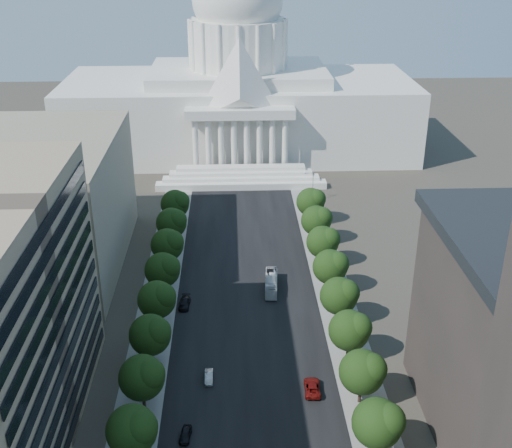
{
  "coord_description": "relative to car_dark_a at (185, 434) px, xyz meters",
  "views": [
    {
      "loc": [
        -2.79,
        -36.59,
        72.58
      ],
      "look_at": [
        1.97,
        82.5,
        17.32
      ],
      "focal_mm": 45.0,
      "sensor_mm": 36.0,
      "label": 1
    }
  ],
  "objects": [
    {
      "name": "car_dark_a",
      "position": [
        0.0,
        0.0,
        0.0
      ],
      "size": [
        2.12,
        4.2,
        1.37
      ],
      "primitive_type": "imported",
      "rotation": [
        0.0,
        0.0,
        -0.13
      ],
      "color": "black",
      "rests_on": "ground"
    },
    {
      "name": "tree_r_j",
      "position": [
        29.07,
        79.13,
        5.77
      ],
      "size": [
        7.79,
        7.6,
        9.97
      ],
      "color": "#33261C",
      "rests_on": "ground"
    },
    {
      "name": "tree_l_j",
      "position": [
        -6.93,
        79.13,
        5.77
      ],
      "size": [
        7.79,
        7.6,
        9.97
      ],
      "color": "#33261C",
      "rests_on": "ground"
    },
    {
      "name": "car_red",
      "position": [
        21.11,
        10.31,
        0.13
      ],
      "size": [
        2.99,
        5.97,
        1.62
      ],
      "primitive_type": "imported",
      "rotation": [
        0.0,
        0.0,
        3.09
      ],
      "color": "#670E0B",
      "rests_on": "ground"
    },
    {
      "name": "tree_r_f",
      "position": [
        29.07,
        31.13,
        5.77
      ],
      "size": [
        7.79,
        7.6,
        9.97
      ],
      "color": "#33261C",
      "rests_on": "ground"
    },
    {
      "name": "city_bus",
      "position": [
        16.19,
        44.88,
        0.84
      ],
      "size": [
        3.34,
        11.1,
        3.05
      ],
      "primitive_type": "imported",
      "rotation": [
        0.0,
        0.0,
        -0.07
      ],
      "color": "silver",
      "rests_on": "ground"
    },
    {
      "name": "tree_r_d",
      "position": [
        29.07,
        7.13,
        5.77
      ],
      "size": [
        7.79,
        7.6,
        9.97
      ],
      "color": "#33261C",
      "rests_on": "ground"
    },
    {
      "name": "car_silver",
      "position": [
        3.26,
        14.02,
        -0.01
      ],
      "size": [
        1.51,
        4.15,
        1.36
      ],
      "primitive_type": "imported",
      "rotation": [
        0.0,
        0.0,
        0.02
      ],
      "color": "#ABADB3",
      "rests_on": "ground"
    },
    {
      "name": "tree_l_e",
      "position": [
        -6.93,
        19.13,
        5.77
      ],
      "size": [
        7.79,
        7.6,
        9.97
      ],
      "color": "#33261C",
      "rests_on": "ground"
    },
    {
      "name": "tree_r_h",
      "position": [
        29.07,
        55.13,
        5.77
      ],
      "size": [
        7.79,
        7.6,
        9.97
      ],
      "color": "#33261C",
      "rests_on": "ground"
    },
    {
      "name": "tree_l_h",
      "position": [
        -6.93,
        55.13,
        5.77
      ],
      "size": [
        7.79,
        7.6,
        9.97
      ],
      "color": "#33261C",
      "rests_on": "ground"
    },
    {
      "name": "road_asphalt",
      "position": [
        10.73,
        49.33,
        -0.69
      ],
      "size": [
        30.0,
        260.0,
        0.01
      ],
      "primitive_type": "cube",
      "color": "black",
      "rests_on": "ground"
    },
    {
      "name": "streetlight_d",
      "position": [
        30.63,
        44.33,
        5.14
      ],
      "size": [
        2.61,
        0.44,
        9.0
      ],
      "color": "gray",
      "rests_on": "ground"
    },
    {
      "name": "tree_r_i",
      "position": [
        29.07,
        67.13,
        5.77
      ],
      "size": [
        7.79,
        7.6,
        9.97
      ],
      "color": "#33261C",
      "rests_on": "ground"
    },
    {
      "name": "sidewalk_left",
      "position": [
        -8.27,
        49.33,
        -0.69
      ],
      "size": [
        8.0,
        260.0,
        0.02
      ],
      "primitive_type": "cube",
      "color": "gray",
      "rests_on": "ground"
    },
    {
      "name": "tree_l_f",
      "position": [
        -6.93,
        31.13,
        5.77
      ],
      "size": [
        7.79,
        7.6,
        9.97
      ],
      "color": "#33261C",
      "rests_on": "ground"
    },
    {
      "name": "tree_l_i",
      "position": [
        -6.93,
        67.13,
        5.77
      ],
      "size": [
        7.79,
        7.6,
        9.97
      ],
      "color": "#33261C",
      "rests_on": "ground"
    },
    {
      "name": "tree_l_g",
      "position": [
        -6.93,
        43.13,
        5.77
      ],
      "size": [
        7.79,
        7.6,
        9.97
      ],
      "color": "#33261C",
      "rests_on": "ground"
    },
    {
      "name": "tree_l_d",
      "position": [
        -6.93,
        7.13,
        5.77
      ],
      "size": [
        7.79,
        7.6,
        9.97
      ],
      "color": "#33261C",
      "rests_on": "ground"
    },
    {
      "name": "tree_l_c",
      "position": [
        -6.93,
        -4.87,
        5.77
      ],
      "size": [
        7.79,
        7.6,
        9.97
      ],
      "color": "#33261C",
      "rests_on": "ground"
    },
    {
      "name": "tree_r_c",
      "position": [
        29.07,
        -4.87,
        5.77
      ],
      "size": [
        7.79,
        7.6,
        9.97
      ],
      "color": "#33261C",
      "rests_on": "ground"
    },
    {
      "name": "capitol",
      "position": [
        10.73,
        144.22,
        19.32
      ],
      "size": [
        120.0,
        56.0,
        73.0
      ],
      "color": "white",
      "rests_on": "ground"
    },
    {
      "name": "sidewalk_right",
      "position": [
        29.73,
        49.33,
        -0.69
      ],
      "size": [
        8.0,
        260.0,
        0.02
      ],
      "primitive_type": "cube",
      "color": "gray",
      "rests_on": "ground"
    },
    {
      "name": "streetlight_c",
      "position": [
        30.63,
        19.33,
        5.14
      ],
      "size": [
        2.61,
        0.44,
        9.0
      ],
      "color": "gray",
      "rests_on": "ground"
    },
    {
      "name": "tree_r_e",
      "position": [
        29.07,
        19.13,
        5.77
      ],
      "size": [
        7.79,
        7.6,
        9.97
      ],
      "color": "#33261C",
      "rests_on": "ground"
    },
    {
      "name": "streetlight_b",
      "position": [
        30.63,
        -5.67,
        5.14
      ],
      "size": [
        2.61,
        0.44,
        9.0
      ],
      "color": "gray",
      "rests_on": "ground"
    },
    {
      "name": "office_block_left_far",
      "position": [
        -37.27,
        59.33,
        14.31
      ],
      "size": [
        38.0,
        52.0,
        30.0
      ],
      "primitive_type": "cube",
      "color": "gray",
      "rests_on": "ground"
    },
    {
      "name": "streetlight_e",
      "position": [
        30.63,
        69.33,
        5.14
      ],
      "size": [
        2.61,
        0.44,
        9.0
      ],
      "color": "gray",
      "rests_on": "ground"
    },
    {
      "name": "streetlight_f",
      "position": [
        30.63,
        94.33,
        5.14
      ],
      "size": [
        2.61,
        0.44,
        9.0
      ],
      "color": "gray",
      "rests_on": "ground"
    },
    {
      "name": "tree_r_g",
      "position": [
        29.07,
        43.13,
        5.77
      ],
      "size": [
        7.79,
        7.6,
        9.97
      ],
      "color": "#33261C",
      "rests_on": "ground"
    },
    {
      "name": "car_dark_b",
      "position": [
        -2.5,
        38.52,
        0.08
      ],
      "size": [
        2.53,
        5.44,
        1.54
      ],
      "primitive_type": "imported",
      "rotation": [
        0.0,
        0.0,
        -0.07
      ],
      "color": "black",
      "rests_on": "ground"
    }
  ]
}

